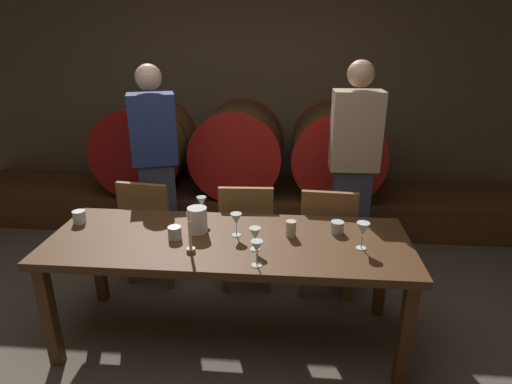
{
  "coord_description": "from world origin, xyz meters",
  "views": [
    {
      "loc": [
        0.53,
        -2.16,
        1.93
      ],
      "look_at": [
        0.31,
        0.49,
        0.92
      ],
      "focal_mm": 29.64,
      "sensor_mm": 36.0,
      "label": 1
    }
  ],
  "objects_px": {
    "wine_barrel_right": "(336,150)",
    "cup_center_left": "(175,233)",
    "wine_glass_right": "(257,248)",
    "cup_far_left": "(79,217)",
    "dining_table": "(229,249)",
    "guest_right": "(353,169)",
    "chair_center": "(247,230)",
    "chair_left": "(152,226)",
    "chair_right": "(327,235)",
    "pitcher": "(197,220)",
    "cup_far_right": "(337,227)",
    "wine_glass_center": "(255,234)",
    "wine_glass_far_right": "(363,230)",
    "guest_left": "(156,162)",
    "cup_center_right": "(291,229)",
    "wine_barrel_center": "(239,148)",
    "wine_glass_left": "(236,220)",
    "wine_barrel_left": "(147,146)",
    "candle_center": "(190,242)",
    "wine_glass_far_left": "(202,203)"
  },
  "relations": [
    {
      "from": "candle_center",
      "to": "wine_glass_left",
      "type": "xyz_separation_m",
      "value": [
        0.24,
        0.24,
        0.04
      ]
    },
    {
      "from": "wine_glass_left",
      "to": "wine_barrel_center",
      "type": "bearing_deg",
      "value": 96.32
    },
    {
      "from": "chair_right",
      "to": "wine_glass_center",
      "type": "bearing_deg",
      "value": 59.76
    },
    {
      "from": "wine_glass_right",
      "to": "cup_far_right",
      "type": "height_order",
      "value": "wine_glass_right"
    },
    {
      "from": "wine_barrel_right",
      "to": "cup_far_left",
      "type": "distance_m",
      "value": 2.56
    },
    {
      "from": "wine_glass_far_right",
      "to": "cup_far_right",
      "type": "height_order",
      "value": "wine_glass_far_right"
    },
    {
      "from": "wine_barrel_left",
      "to": "cup_far_left",
      "type": "height_order",
      "value": "wine_barrel_left"
    },
    {
      "from": "chair_left",
      "to": "pitcher",
      "type": "relative_size",
      "value": 5.35
    },
    {
      "from": "chair_left",
      "to": "chair_right",
      "type": "xyz_separation_m",
      "value": [
        1.38,
        -0.06,
        0.0
      ]
    },
    {
      "from": "dining_table",
      "to": "wine_glass_far_right",
      "type": "relative_size",
      "value": 13.47
    },
    {
      "from": "wine_barrel_right",
      "to": "chair_right",
      "type": "bearing_deg",
      "value": -97.08
    },
    {
      "from": "dining_table",
      "to": "guest_right",
      "type": "relative_size",
      "value": 1.28
    },
    {
      "from": "chair_left",
      "to": "candle_center",
      "type": "bearing_deg",
      "value": 129.97
    },
    {
      "from": "wine_barrel_right",
      "to": "cup_center_left",
      "type": "bearing_deg",
      "value": -120.73
    },
    {
      "from": "dining_table",
      "to": "guest_left",
      "type": "bearing_deg",
      "value": 125.32
    },
    {
      "from": "cup_center_right",
      "to": "guest_right",
      "type": "bearing_deg",
      "value": 62.05
    },
    {
      "from": "wine_glass_left",
      "to": "wine_glass_center",
      "type": "relative_size",
      "value": 1.07
    },
    {
      "from": "wine_glass_far_left",
      "to": "chair_center",
      "type": "bearing_deg",
      "value": 52.84
    },
    {
      "from": "chair_center",
      "to": "wine_glass_far_left",
      "type": "xyz_separation_m",
      "value": [
        -0.27,
        -0.35,
        0.36
      ]
    },
    {
      "from": "guest_left",
      "to": "cup_center_right",
      "type": "bearing_deg",
      "value": 119.9
    },
    {
      "from": "wine_barrel_center",
      "to": "wine_barrel_right",
      "type": "bearing_deg",
      "value": 0.0
    },
    {
      "from": "chair_right",
      "to": "wine_glass_far_left",
      "type": "distance_m",
      "value": 1.0
    },
    {
      "from": "chair_center",
      "to": "cup_center_right",
      "type": "xyz_separation_m",
      "value": [
        0.33,
        -0.56,
        0.3
      ]
    },
    {
      "from": "wine_barrel_center",
      "to": "wine_glass_left",
      "type": "xyz_separation_m",
      "value": [
        0.21,
        -1.87,
        0.04
      ]
    },
    {
      "from": "pitcher",
      "to": "cup_far_right",
      "type": "bearing_deg",
      "value": 3.83
    },
    {
      "from": "candle_center",
      "to": "wine_glass_left",
      "type": "distance_m",
      "value": 0.34
    },
    {
      "from": "wine_barrel_right",
      "to": "cup_far_right",
      "type": "relative_size",
      "value": 10.76
    },
    {
      "from": "wine_barrel_right",
      "to": "chair_left",
      "type": "distance_m",
      "value": 2.02
    },
    {
      "from": "chair_left",
      "to": "chair_right",
      "type": "distance_m",
      "value": 1.38
    },
    {
      "from": "guest_right",
      "to": "cup_center_right",
      "type": "relative_size",
      "value": 17.15
    },
    {
      "from": "pitcher",
      "to": "cup_center_left",
      "type": "relative_size",
      "value": 1.99
    },
    {
      "from": "dining_table",
      "to": "chair_left",
      "type": "bearing_deg",
      "value": 137.74
    },
    {
      "from": "chair_center",
      "to": "pitcher",
      "type": "distance_m",
      "value": 0.69
    },
    {
      "from": "wine_barrel_left",
      "to": "chair_center",
      "type": "xyz_separation_m",
      "value": [
        1.2,
        -1.29,
        -0.31
      ]
    },
    {
      "from": "wine_glass_right",
      "to": "cup_far_left",
      "type": "distance_m",
      "value": 1.31
    },
    {
      "from": "cup_far_left",
      "to": "wine_barrel_center",
      "type": "bearing_deg",
      "value": 63.99
    },
    {
      "from": "guest_right",
      "to": "wine_barrel_left",
      "type": "bearing_deg",
      "value": -25.34
    },
    {
      "from": "candle_center",
      "to": "cup_center_right",
      "type": "bearing_deg",
      "value": 23.94
    },
    {
      "from": "wine_barrel_left",
      "to": "cup_far_left",
      "type": "bearing_deg",
      "value": -85.98
    },
    {
      "from": "wine_glass_left",
      "to": "wine_glass_far_right",
      "type": "relative_size",
      "value": 0.9
    },
    {
      "from": "guest_right",
      "to": "wine_glass_left",
      "type": "bearing_deg",
      "value": 47.89
    },
    {
      "from": "wine_barrel_right",
      "to": "cup_center_right",
      "type": "height_order",
      "value": "wine_barrel_right"
    },
    {
      "from": "candle_center",
      "to": "pitcher",
      "type": "relative_size",
      "value": 1.34
    },
    {
      "from": "chair_right",
      "to": "guest_left",
      "type": "bearing_deg",
      "value": -16.12
    },
    {
      "from": "guest_left",
      "to": "wine_glass_center",
      "type": "bearing_deg",
      "value": 109.63
    },
    {
      "from": "wine_barrel_right",
      "to": "chair_center",
      "type": "bearing_deg",
      "value": -121.1
    },
    {
      "from": "wine_glass_left",
      "to": "cup_center_right",
      "type": "distance_m",
      "value": 0.35
    },
    {
      "from": "wine_barrel_center",
      "to": "guest_left",
      "type": "relative_size",
      "value": 0.53
    },
    {
      "from": "dining_table",
      "to": "guest_right",
      "type": "xyz_separation_m",
      "value": [
        0.87,
        0.99,
        0.23
      ]
    },
    {
      "from": "wine_glass_far_left",
      "to": "cup_far_right",
      "type": "distance_m",
      "value": 0.91
    }
  ]
}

